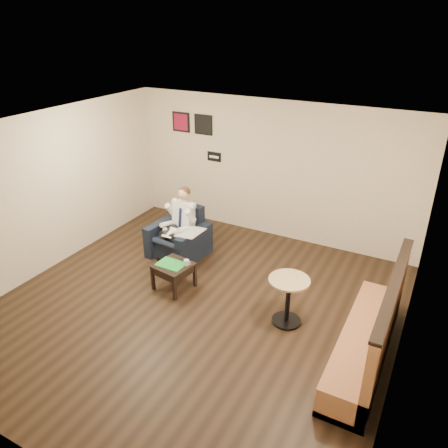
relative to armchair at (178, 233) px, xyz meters
The scene contains 19 objects.
ground 1.83m from the armchair, 48.56° to the right, with size 6.00×6.00×0.00m, color black.
wall_back 2.25m from the armchair, 55.00° to the left, with size 6.00×0.02×2.80m, color beige.
wall_front 4.58m from the armchair, 74.85° to the right, with size 6.00×0.02×2.80m, color beige.
wall_left 2.45m from the armchair, 144.04° to the right, with size 0.02×6.00×2.80m, color beige.
wall_right 4.48m from the armchair, 17.65° to the right, with size 0.02×6.00×2.80m, color beige.
ceiling 2.93m from the armchair, 48.56° to the right, with size 6.00×6.00×0.02m, color white.
seating_sign 1.96m from the armchair, 94.44° to the left, with size 0.32×0.02×0.20m, color black.
art_print_left 2.54m from the armchair, 119.25° to the left, with size 0.42×0.03×0.42m, color maroon.
art_print_right 2.40m from the armchair, 102.86° to the left, with size 0.42×0.03×0.42m, color black.
armchair is the anchor object (origin of this frame).
seated_man 0.21m from the armchair, 95.40° to the right, with size 0.60×0.90×1.26m, color silver, non-canonical shape.
lap_papers 0.24m from the armchair, 95.40° to the right, with size 0.21×0.30×0.01m, color white.
newspaper 0.43m from the armchair, 19.96° to the right, with size 0.40×0.50×0.01m, color silver.
side_table 1.18m from the armchair, 60.40° to the right, with size 0.56×0.56×0.46m, color black.
green_folder 1.15m from the armchair, 62.22° to the right, with size 0.46×0.33×0.01m, color green.
coffee_mug 1.20m from the armchair, 49.82° to the right, with size 0.08×0.08×0.10m, color white.
smartphone 1.07m from the armchair, 52.77° to the right, with size 0.14×0.07×0.01m, color black.
banquette 3.96m from the armchair, 17.85° to the right, with size 0.60×2.50×1.28m, color #A1653E.
cafe_table 2.75m from the armchair, 20.47° to the right, with size 0.61×0.61×0.76m, color tan.
Camera 1 is at (3.09, -4.79, 4.21)m, focal length 35.00 mm.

